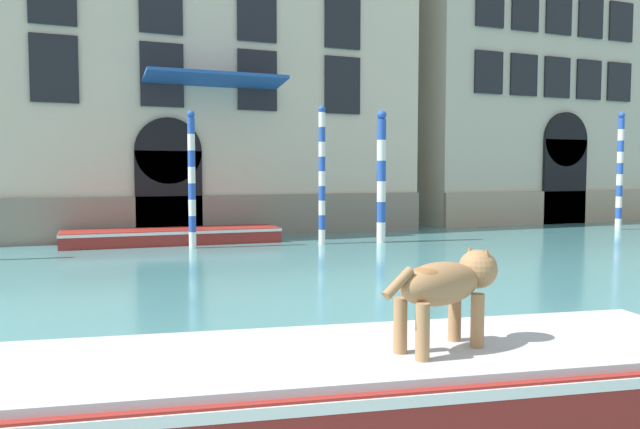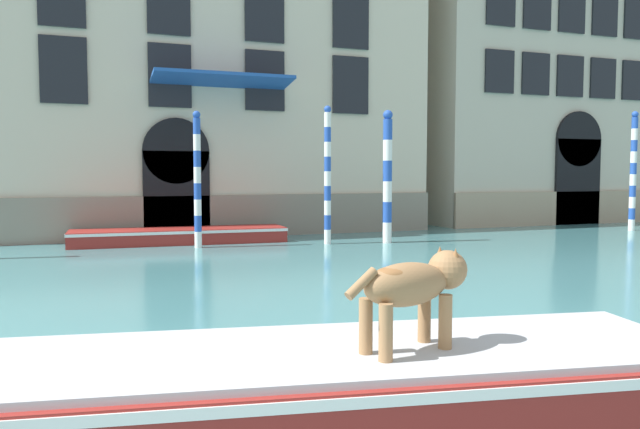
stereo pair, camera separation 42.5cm
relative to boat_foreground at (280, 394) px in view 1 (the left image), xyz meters
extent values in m
cube|color=beige|center=(2.85, 18.04, 6.84)|extent=(15.04, 6.00, 14.41)
cube|color=gray|center=(2.85, 14.99, 0.31)|extent=(15.04, 0.16, 1.35)
cube|color=black|center=(1.50, 14.98, 1.00)|extent=(2.03, 0.14, 2.74)
cylinder|color=black|center=(1.50, 14.98, 2.37)|extent=(2.03, 0.14, 2.03)
cube|color=black|center=(-1.66, 15.00, 4.66)|extent=(1.30, 0.10, 1.92)
cube|color=black|center=(1.34, 15.00, 4.66)|extent=(1.30, 0.10, 1.92)
cube|color=black|center=(4.35, 15.00, 4.66)|extent=(1.30, 0.10, 1.92)
cube|color=black|center=(7.36, 15.00, 4.66)|extent=(1.30, 0.10, 1.92)
cube|color=black|center=(1.34, 15.00, 6.85)|extent=(1.30, 0.10, 1.92)
cube|color=black|center=(4.35, 15.00, 6.85)|extent=(1.30, 0.10, 1.92)
cube|color=black|center=(7.36, 15.00, 6.85)|extent=(1.30, 0.10, 1.92)
cube|color=#1E4C99|center=(2.86, 14.34, 4.53)|extent=(4.24, 1.40, 0.29)
cube|color=#BCB29E|center=(16.72, 18.04, 6.45)|extent=(10.34, 6.00, 13.63)
cube|color=tan|center=(16.72, 14.99, 0.29)|extent=(10.34, 0.16, 1.32)
cube|color=black|center=(17.22, 14.98, 1.33)|extent=(2.17, 0.14, 3.39)
cylinder|color=black|center=(17.22, 14.98, 3.03)|extent=(2.17, 0.14, 2.17)
cube|color=black|center=(13.41, 15.00, 5.46)|extent=(1.26, 0.10, 1.59)
cube|color=black|center=(15.06, 15.00, 5.46)|extent=(1.26, 0.10, 1.59)
cube|color=black|center=(16.72, 15.00, 5.46)|extent=(1.26, 0.10, 1.59)
cube|color=black|center=(18.37, 15.00, 5.46)|extent=(1.26, 0.10, 1.59)
cube|color=black|center=(20.03, 15.00, 5.46)|extent=(1.26, 0.10, 1.59)
cube|color=black|center=(13.41, 15.00, 7.93)|extent=(1.26, 0.10, 1.59)
cube|color=black|center=(15.06, 15.00, 7.93)|extent=(1.26, 0.10, 1.59)
cube|color=black|center=(16.72, 15.00, 7.93)|extent=(1.26, 0.10, 1.59)
cube|color=black|center=(18.37, 15.00, 7.93)|extent=(1.26, 0.10, 1.59)
cube|color=black|center=(20.03, 15.00, 7.93)|extent=(1.26, 0.10, 1.59)
cube|color=maroon|center=(0.00, 0.00, -0.05)|extent=(7.73, 3.08, 0.63)
cube|color=white|center=(0.00, 0.00, 0.20)|extent=(7.77, 3.12, 0.08)
cube|color=#B2B7BC|center=(0.00, 0.00, 0.29)|extent=(7.48, 2.90, 0.06)
cylinder|color=#997047|center=(1.46, -0.21, 0.54)|extent=(0.11, 0.11, 0.43)
cylinder|color=#997047|center=(1.52, -0.45, 0.54)|extent=(0.11, 0.11, 0.43)
cylinder|color=#997047|center=(0.86, -0.35, 0.54)|extent=(0.11, 0.11, 0.43)
cylinder|color=#997047|center=(0.92, -0.58, 0.54)|extent=(0.11, 0.11, 0.43)
ellipsoid|color=#997047|center=(1.19, -0.40, 0.85)|extent=(0.86, 0.52, 0.34)
ellipsoid|color=brown|center=(1.07, -0.43, 0.95)|extent=(0.40, 0.31, 0.12)
sphere|color=#997047|center=(1.62, -0.30, 0.93)|extent=(0.32, 0.32, 0.32)
cone|color=brown|center=(1.60, -0.21, 1.05)|extent=(0.10, 0.10, 0.13)
cone|color=brown|center=(1.64, -0.38, 1.05)|extent=(0.10, 0.10, 0.13)
cylinder|color=#997047|center=(0.76, -0.50, 0.90)|extent=(0.29, 0.14, 0.23)
cube|color=maroon|center=(1.41, 13.84, -0.15)|extent=(6.21, 1.74, 0.43)
cube|color=white|center=(1.41, 13.84, 0.01)|extent=(6.24, 1.77, 0.08)
cube|color=#9EA3A8|center=(1.41, 13.84, -0.17)|extent=(3.43, 1.24, 0.39)
cylinder|color=white|center=(7.16, 11.78, -0.06)|extent=(0.27, 0.27, 0.61)
cylinder|color=#234CAD|center=(7.16, 11.78, 0.54)|extent=(0.27, 0.27, 0.61)
cylinder|color=white|center=(7.16, 11.78, 1.15)|extent=(0.27, 0.27, 0.61)
cylinder|color=#234CAD|center=(7.16, 11.78, 1.75)|extent=(0.27, 0.27, 0.61)
cylinder|color=white|center=(7.16, 11.78, 2.36)|extent=(0.27, 0.27, 0.61)
cylinder|color=#234CAD|center=(7.16, 11.78, 2.96)|extent=(0.27, 0.27, 0.61)
sphere|color=#234CAD|center=(7.16, 11.78, 3.39)|extent=(0.28, 0.28, 0.28)
cylinder|color=white|center=(5.39, 12.09, -0.15)|extent=(0.19, 0.19, 0.42)
cylinder|color=#234CAD|center=(5.39, 12.09, 0.27)|extent=(0.19, 0.19, 0.42)
cylinder|color=white|center=(5.39, 12.09, 0.69)|extent=(0.19, 0.19, 0.42)
cylinder|color=#234CAD|center=(5.39, 12.09, 1.11)|extent=(0.19, 0.19, 0.42)
cylinder|color=white|center=(5.39, 12.09, 1.53)|extent=(0.19, 0.19, 0.42)
cylinder|color=#234CAD|center=(5.39, 12.09, 1.95)|extent=(0.19, 0.19, 0.42)
cylinder|color=white|center=(5.39, 12.09, 2.38)|extent=(0.19, 0.19, 0.42)
cylinder|color=#234CAD|center=(5.39, 12.09, 2.80)|extent=(0.19, 0.19, 0.42)
cylinder|color=white|center=(5.39, 12.09, 3.22)|extent=(0.19, 0.19, 0.42)
sphere|color=#234CAD|center=(5.39, 12.09, 3.52)|extent=(0.20, 0.20, 0.20)
cylinder|color=white|center=(1.73, 12.54, -0.14)|extent=(0.20, 0.20, 0.45)
cylinder|color=#234CAD|center=(1.73, 12.54, 0.30)|extent=(0.20, 0.20, 0.45)
cylinder|color=white|center=(1.73, 12.54, 0.75)|extent=(0.20, 0.20, 0.45)
cylinder|color=#234CAD|center=(1.73, 12.54, 1.19)|extent=(0.20, 0.20, 0.45)
cylinder|color=white|center=(1.73, 12.54, 1.64)|extent=(0.20, 0.20, 0.45)
cylinder|color=#234CAD|center=(1.73, 12.54, 2.08)|extent=(0.20, 0.20, 0.45)
cylinder|color=white|center=(1.73, 12.54, 2.53)|extent=(0.20, 0.20, 0.45)
cylinder|color=#234CAD|center=(1.73, 12.54, 2.97)|extent=(0.20, 0.20, 0.45)
sphere|color=#234CAD|center=(1.73, 12.54, 3.29)|extent=(0.21, 0.21, 0.21)
cylinder|color=white|center=(17.05, 12.14, -0.16)|extent=(0.22, 0.22, 0.40)
cylinder|color=#234CAD|center=(17.05, 12.14, 0.24)|extent=(0.22, 0.22, 0.40)
cylinder|color=white|center=(17.05, 12.14, 0.64)|extent=(0.22, 0.22, 0.40)
cylinder|color=#234CAD|center=(17.05, 12.14, 1.04)|extent=(0.22, 0.22, 0.40)
cylinder|color=white|center=(17.05, 12.14, 1.44)|extent=(0.22, 0.22, 0.40)
cylinder|color=#234CAD|center=(17.05, 12.14, 1.84)|extent=(0.22, 0.22, 0.40)
cylinder|color=white|center=(17.05, 12.14, 2.25)|extent=(0.22, 0.22, 0.40)
cylinder|color=#234CAD|center=(17.05, 12.14, 2.65)|extent=(0.22, 0.22, 0.40)
cylinder|color=white|center=(17.05, 12.14, 3.05)|extent=(0.22, 0.22, 0.40)
cylinder|color=#234CAD|center=(17.05, 12.14, 3.45)|extent=(0.22, 0.22, 0.40)
sphere|color=#234CAD|center=(17.05, 12.14, 3.75)|extent=(0.23, 0.23, 0.23)
camera|label=1|loc=(-1.53, -4.51, 1.73)|focal=35.00mm
camera|label=2|loc=(-1.14, -4.67, 1.73)|focal=35.00mm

